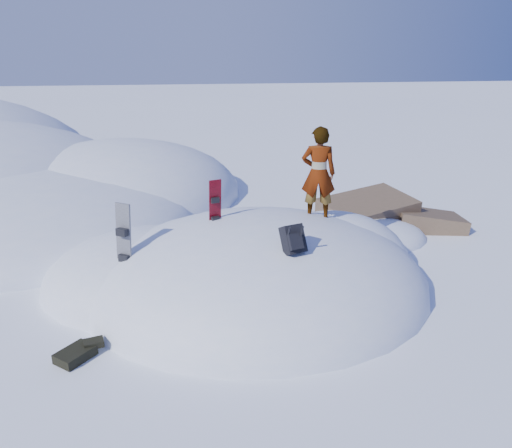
{
  "coord_description": "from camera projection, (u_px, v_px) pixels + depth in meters",
  "views": [
    {
      "loc": [
        -1.44,
        -9.12,
        4.71
      ],
      "look_at": [
        0.0,
        0.3,
        1.31
      ],
      "focal_mm": 35.0,
      "sensor_mm": 36.0,
      "label": 1
    }
  ],
  "objects": [
    {
      "name": "rock_outcrop",
      "position": [
        375.0,
        229.0,
        13.61
      ],
      "size": [
        4.68,
        4.41,
        1.68
      ],
      "color": "brown",
      "rests_on": "ground"
    },
    {
      "name": "snowboard_dark",
      "position": [
        124.0,
        247.0,
        9.22
      ],
      "size": [
        0.36,
        0.34,
        1.71
      ],
      "rotation": [
        0.0,
        0.0,
        -0.59
      ],
      "color": "black",
      "rests_on": "snow_mound"
    },
    {
      "name": "ground",
      "position": [
        258.0,
        289.0,
        10.28
      ],
      "size": [
        120.0,
        120.0,
        0.0
      ],
      "primitive_type": "plane",
      "color": "white",
      "rests_on": "ground"
    },
    {
      "name": "snow_mound",
      "position": [
        248.0,
        284.0,
        10.48
      ],
      "size": [
        8.0,
        6.0,
        3.0
      ],
      "color": "silver",
      "rests_on": "ground"
    },
    {
      "name": "gear_pile",
      "position": [
        78.0,
        353.0,
        7.96
      ],
      "size": [
        0.78,
        0.7,
        0.2
      ],
      "rotation": [
        0.0,
        0.0,
        0.87
      ],
      "color": "black",
      "rests_on": "ground"
    },
    {
      "name": "person",
      "position": [
        318.0,
        173.0,
        10.26
      ],
      "size": [
        0.8,
        0.62,
        1.94
      ],
      "primitive_type": "imported",
      "rotation": [
        0.0,
        0.0,
        2.9
      ],
      "color": "slate",
      "rests_on": "snow_mound"
    },
    {
      "name": "backpack",
      "position": [
        293.0,
        240.0,
        8.62
      ],
      "size": [
        0.48,
        0.57,
        0.6
      ],
      "rotation": [
        0.0,
        0.0,
        0.32
      ],
      "color": "black",
      "rests_on": "snow_mound"
    },
    {
      "name": "snowboard_red",
      "position": [
        215.0,
        212.0,
        9.96
      ],
      "size": [
        0.28,
        0.23,
        1.35
      ],
      "rotation": [
        0.0,
        0.0,
        0.34
      ],
      "color": "#A8091B",
      "rests_on": "snow_mound"
    }
  ]
}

